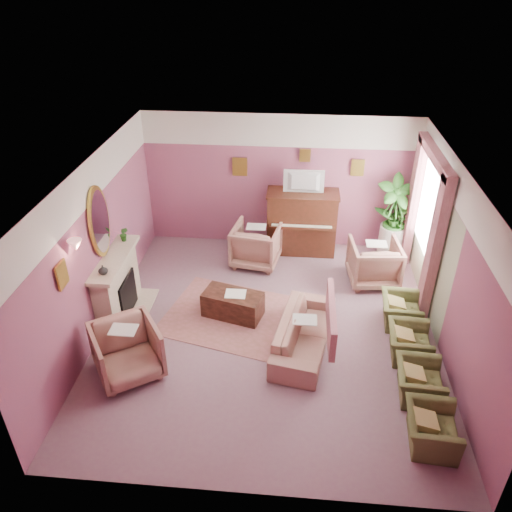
# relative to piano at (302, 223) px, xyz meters

# --- Properties ---
(floor) EXTENTS (5.50, 6.00, 0.01)m
(floor) POSITION_rel_piano_xyz_m (-0.50, -2.68, -0.65)
(floor) COLOR #7C5965
(floor) RESTS_ON ground
(ceiling) EXTENTS (5.50, 6.00, 0.01)m
(ceiling) POSITION_rel_piano_xyz_m (-0.50, -2.68, 2.15)
(ceiling) COLOR white
(ceiling) RESTS_ON wall_back
(wall_back) EXTENTS (5.50, 0.02, 2.80)m
(wall_back) POSITION_rel_piano_xyz_m (-0.50, 0.32, 0.75)
(wall_back) COLOR #6D3B5B
(wall_back) RESTS_ON floor
(wall_front) EXTENTS (5.50, 0.02, 2.80)m
(wall_front) POSITION_rel_piano_xyz_m (-0.50, -5.68, 0.75)
(wall_front) COLOR #6D3B5B
(wall_front) RESTS_ON floor
(wall_left) EXTENTS (0.02, 6.00, 2.80)m
(wall_left) POSITION_rel_piano_xyz_m (-3.25, -2.68, 0.75)
(wall_left) COLOR #6D3B5B
(wall_left) RESTS_ON floor
(wall_right) EXTENTS (0.02, 6.00, 2.80)m
(wall_right) POSITION_rel_piano_xyz_m (2.25, -2.68, 0.75)
(wall_right) COLOR #6D3B5B
(wall_right) RESTS_ON floor
(picture_rail_band) EXTENTS (5.50, 0.01, 0.65)m
(picture_rail_band) POSITION_rel_piano_xyz_m (-0.50, 0.31, 1.82)
(picture_rail_band) COLOR white
(picture_rail_band) RESTS_ON wall_back
(stripe_panel) EXTENTS (0.01, 3.00, 2.15)m
(stripe_panel) POSITION_rel_piano_xyz_m (2.23, -1.38, 0.42)
(stripe_panel) COLOR #A6AC8A
(stripe_panel) RESTS_ON wall_right
(fireplace_surround) EXTENTS (0.30, 1.40, 1.10)m
(fireplace_surround) POSITION_rel_piano_xyz_m (-3.09, -2.48, -0.10)
(fireplace_surround) COLOR #C4B396
(fireplace_surround) RESTS_ON floor
(fireplace_inset) EXTENTS (0.18, 0.72, 0.68)m
(fireplace_inset) POSITION_rel_piano_xyz_m (-2.99, -2.48, -0.25)
(fireplace_inset) COLOR black
(fireplace_inset) RESTS_ON floor
(fire_ember) EXTENTS (0.06, 0.54, 0.10)m
(fire_ember) POSITION_rel_piano_xyz_m (-2.95, -2.48, -0.43)
(fire_ember) COLOR #FA2B08
(fire_ember) RESTS_ON floor
(mantel_shelf) EXTENTS (0.40, 1.55, 0.07)m
(mantel_shelf) POSITION_rel_piano_xyz_m (-3.06, -2.48, 0.47)
(mantel_shelf) COLOR #C4B396
(mantel_shelf) RESTS_ON fireplace_surround
(hearth) EXTENTS (0.55, 1.50, 0.02)m
(hearth) POSITION_rel_piano_xyz_m (-2.89, -2.48, -0.64)
(hearth) COLOR #C4B396
(hearth) RESTS_ON floor
(mirror_frame) EXTENTS (0.04, 0.72, 1.20)m
(mirror_frame) POSITION_rel_piano_xyz_m (-3.20, -2.48, 1.15)
(mirror_frame) COLOR #B19835
(mirror_frame) RESTS_ON wall_left
(mirror_glass) EXTENTS (0.01, 0.60, 1.06)m
(mirror_glass) POSITION_rel_piano_xyz_m (-3.17, -2.48, 1.15)
(mirror_glass) COLOR silver
(mirror_glass) RESTS_ON wall_left
(sconce_shade) EXTENTS (0.20, 0.20, 0.16)m
(sconce_shade) POSITION_rel_piano_xyz_m (-3.12, -3.53, 1.33)
(sconce_shade) COLOR #DD8480
(sconce_shade) RESTS_ON wall_left
(piano) EXTENTS (1.40, 0.60, 1.30)m
(piano) POSITION_rel_piano_xyz_m (0.00, 0.00, 0.00)
(piano) COLOR #3F1D11
(piano) RESTS_ON floor
(piano_keyshelf) EXTENTS (1.30, 0.12, 0.06)m
(piano_keyshelf) POSITION_rel_piano_xyz_m (-0.00, -0.35, 0.07)
(piano_keyshelf) COLOR #3F1D11
(piano_keyshelf) RESTS_ON piano
(piano_keys) EXTENTS (1.20, 0.08, 0.02)m
(piano_keys) POSITION_rel_piano_xyz_m (0.00, -0.35, 0.11)
(piano_keys) COLOR beige
(piano_keys) RESTS_ON piano
(piano_top) EXTENTS (1.45, 0.65, 0.04)m
(piano_top) POSITION_rel_piano_xyz_m (0.00, 0.00, 0.66)
(piano_top) COLOR #3F1D11
(piano_top) RESTS_ON piano
(television) EXTENTS (0.80, 0.12, 0.48)m
(television) POSITION_rel_piano_xyz_m (0.00, -0.05, 0.95)
(television) COLOR black
(television) RESTS_ON piano
(print_back_left) EXTENTS (0.30, 0.03, 0.38)m
(print_back_left) POSITION_rel_piano_xyz_m (-1.30, 0.28, 1.07)
(print_back_left) COLOR #B19835
(print_back_left) RESTS_ON wall_back
(print_back_right) EXTENTS (0.26, 0.03, 0.34)m
(print_back_right) POSITION_rel_piano_xyz_m (1.05, 0.28, 1.13)
(print_back_right) COLOR #B19835
(print_back_right) RESTS_ON wall_back
(print_back_mid) EXTENTS (0.22, 0.03, 0.26)m
(print_back_mid) POSITION_rel_piano_xyz_m (0.00, 0.28, 1.35)
(print_back_mid) COLOR #B19835
(print_back_mid) RESTS_ON wall_back
(print_left_wall) EXTENTS (0.03, 0.28, 0.36)m
(print_left_wall) POSITION_rel_piano_xyz_m (-3.21, -3.88, 1.07)
(print_left_wall) COLOR #B19835
(print_left_wall) RESTS_ON wall_left
(window_blind) EXTENTS (0.03, 1.40, 1.80)m
(window_blind) POSITION_rel_piano_xyz_m (2.20, -1.13, 1.05)
(window_blind) COLOR white
(window_blind) RESTS_ON wall_right
(curtain_left) EXTENTS (0.16, 0.34, 2.60)m
(curtain_left) POSITION_rel_piano_xyz_m (2.12, -2.05, 0.65)
(curtain_left) COLOR #99535E
(curtain_left) RESTS_ON floor
(curtain_right) EXTENTS (0.16, 0.34, 2.60)m
(curtain_right) POSITION_rel_piano_xyz_m (2.12, -0.21, 0.65)
(curtain_right) COLOR #99535E
(curtain_right) RESTS_ON floor
(pelmet) EXTENTS (0.16, 2.20, 0.16)m
(pelmet) POSITION_rel_piano_xyz_m (2.12, -1.13, 1.91)
(pelmet) COLOR #99535E
(pelmet) RESTS_ON wall_right
(mantel_plant) EXTENTS (0.16, 0.16, 0.28)m
(mantel_plant) POSITION_rel_piano_xyz_m (-3.05, -1.93, 0.64)
(mantel_plant) COLOR #215118
(mantel_plant) RESTS_ON mantel_shelf
(mantel_vase) EXTENTS (0.16, 0.16, 0.16)m
(mantel_vase) POSITION_rel_piano_xyz_m (-3.05, -2.98, 0.58)
(mantel_vase) COLOR white
(mantel_vase) RESTS_ON mantel_shelf
(area_rug) EXTENTS (2.86, 2.36, 0.01)m
(area_rug) POSITION_rel_piano_xyz_m (-1.02, -2.42, -0.64)
(area_rug) COLOR #915552
(area_rug) RESTS_ON floor
(coffee_table) EXTENTS (1.10, 0.75, 0.45)m
(coffee_table) POSITION_rel_piano_xyz_m (-1.14, -2.35, -0.43)
(coffee_table) COLOR #331911
(coffee_table) RESTS_ON floor
(table_paper) EXTENTS (0.35, 0.28, 0.01)m
(table_paper) POSITION_rel_piano_xyz_m (-1.09, -2.35, -0.20)
(table_paper) COLOR white
(table_paper) RESTS_ON coffee_table
(sofa) EXTENTS (0.63, 1.88, 0.76)m
(sofa) POSITION_rel_piano_xyz_m (0.09, -3.05, -0.27)
(sofa) COLOR #A07361
(sofa) RESTS_ON floor
(sofa_throw) EXTENTS (0.10, 1.43, 0.52)m
(sofa_throw) POSITION_rel_piano_xyz_m (0.49, -3.05, -0.05)
(sofa_throw) COLOR #99535E
(sofa_throw) RESTS_ON sofa
(floral_armchair_left) EXTENTS (0.89, 0.89, 0.93)m
(floral_armchair_left) POSITION_rel_piano_xyz_m (-0.89, -0.59, -0.18)
(floral_armchair_left) COLOR #A07361
(floral_armchair_left) RESTS_ON floor
(floral_armchair_right) EXTENTS (0.89, 0.89, 0.93)m
(floral_armchair_right) POSITION_rel_piano_xyz_m (1.38, -1.06, -0.18)
(floral_armchair_right) COLOR #A07361
(floral_armchair_right) RESTS_ON floor
(floral_armchair_front) EXTENTS (0.89, 0.89, 0.93)m
(floral_armchair_front) POSITION_rel_piano_xyz_m (-2.49, -3.88, -0.18)
(floral_armchair_front) COLOR #A07361
(floral_armchair_front) RESTS_ON floor
(olive_chair_a) EXTENTS (0.53, 0.75, 0.65)m
(olive_chair_a) POSITION_rel_piano_xyz_m (1.71, -4.76, -0.33)
(olive_chair_a) COLOR #51562B
(olive_chair_a) RESTS_ON floor
(olive_chair_b) EXTENTS (0.53, 0.75, 0.65)m
(olive_chair_b) POSITION_rel_piano_xyz_m (1.71, -3.94, -0.33)
(olive_chair_b) COLOR #51562B
(olive_chair_b) RESTS_ON floor
(olive_chair_c) EXTENTS (0.53, 0.75, 0.65)m
(olive_chair_c) POSITION_rel_piano_xyz_m (1.71, -3.12, -0.33)
(olive_chair_c) COLOR #51562B
(olive_chair_c) RESTS_ON floor
(olive_chair_d) EXTENTS (0.53, 0.75, 0.65)m
(olive_chair_d) POSITION_rel_piano_xyz_m (1.71, -2.30, -0.33)
(olive_chair_d) COLOR #51562B
(olive_chair_d) RESTS_ON floor
(side_table) EXTENTS (0.52, 0.52, 0.70)m
(side_table) POSITION_rel_piano_xyz_m (1.85, -0.07, -0.30)
(side_table) COLOR silver
(side_table) RESTS_ON floor
(side_plant_big) EXTENTS (0.30, 0.30, 0.34)m
(side_plant_big) POSITION_rel_piano_xyz_m (1.85, -0.07, 0.22)
(side_plant_big) COLOR #215118
(side_plant_big) RESTS_ON side_table
(side_plant_small) EXTENTS (0.16, 0.16, 0.28)m
(side_plant_small) POSITION_rel_piano_xyz_m (1.97, -0.17, 0.19)
(side_plant_small) COLOR #215118
(side_plant_small) RESTS_ON side_table
(palm_pot) EXTENTS (0.34, 0.34, 0.34)m
(palm_pot) POSITION_rel_piano_xyz_m (1.82, -0.09, -0.48)
(palm_pot) COLOR brown
(palm_pot) RESTS_ON floor
(palm_plant) EXTENTS (0.76, 0.76, 1.44)m
(palm_plant) POSITION_rel_piano_xyz_m (1.82, -0.09, 0.41)
(palm_plant) COLOR #215118
(palm_plant) RESTS_ON palm_pot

